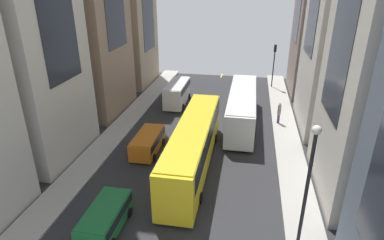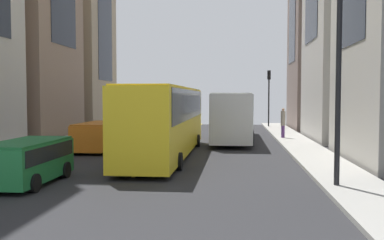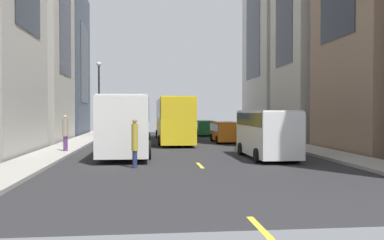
{
  "view_description": "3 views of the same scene",
  "coord_description": "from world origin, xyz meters",
  "views": [
    {
      "loc": [
        -4.13,
        26.87,
        13.52
      ],
      "look_at": [
        0.2,
        3.03,
        2.94
      ],
      "focal_mm": 30.34,
      "sensor_mm": 36.0,
      "label": 1
    },
    {
      "loc": [
        -3.94,
        27.64,
        3.09
      ],
      "look_at": [
        -1.51,
        3.9,
        1.83
      ],
      "focal_mm": 40.36,
      "sensor_mm": 36.0,
      "label": 2
    },
    {
      "loc": [
        -2.41,
        -29.7,
        2.53
      ],
      "look_at": [
        0.99,
        2.43,
        1.85
      ],
      "focal_mm": 38.98,
      "sensor_mm": 36.0,
      "label": 3
    }
  ],
  "objects": [
    {
      "name": "car_green_1",
      "position": [
        3.45,
        13.11,
        0.91
      ],
      "size": [
        2.02,
        4.16,
        1.55
      ],
      "color": "#1E7238",
      "rests_on": "ground"
    },
    {
      "name": "sidewalk_west",
      "position": [
        -7.96,
        0.0,
        0.07
      ],
      "size": [
        2.31,
        44.0,
        0.15
      ],
      "primitive_type": "cube",
      "color": "#9E9B93",
      "rests_on": "ground"
    },
    {
      "name": "pedestrian_waiting_curb",
      "position": [
        -7.34,
        -4.12,
        1.3
      ],
      "size": [
        0.34,
        0.34,
        2.15
      ],
      "rotation": [
        0.0,
        0.0,
        0.1
      ],
      "color": "#593372",
      "rests_on": "ground"
    },
    {
      "name": "lane_stripe_1",
      "position": [
        0.0,
        -10.5,
        0.01
      ],
      "size": [
        0.16,
        2.0,
        0.01
      ],
      "primitive_type": "cube",
      "color": "yellow",
      "rests_on": "ground"
    },
    {
      "name": "traffic_light_near_corner",
      "position": [
        -7.21,
        -16.31,
        4.07
      ],
      "size": [
        0.32,
        0.44,
        5.61
      ],
      "color": "black",
      "rests_on": "ground"
    },
    {
      "name": "car_orange_0",
      "position": [
        3.87,
        3.69,
        0.97
      ],
      "size": [
        2.04,
        4.52,
        1.64
      ],
      "color": "orange",
      "rests_on": "ground"
    },
    {
      "name": "sidewalk_east",
      "position": [
        7.96,
        0.0,
        0.07
      ],
      "size": [
        2.31,
        44.0,
        0.15
      ],
      "primitive_type": "cube",
      "color": "#9E9B93",
      "rests_on": "ground"
    },
    {
      "name": "lane_stripe_2",
      "position": [
        0.0,
        0.0,
        0.01
      ],
      "size": [
        0.16,
        2.0,
        0.01
      ],
      "primitive_type": "cube",
      "color": "yellow",
      "rests_on": "ground"
    },
    {
      "name": "lane_stripe_3",
      "position": [
        0.0,
        10.5,
        0.01
      ],
      "size": [
        0.16,
        2.0,
        0.01
      ],
      "primitive_type": "cube",
      "color": "yellow",
      "rests_on": "ground"
    },
    {
      "name": "pedestrian_crossing_near",
      "position": [
        -3.0,
        -11.02,
        1.17
      ],
      "size": [
        0.29,
        0.29,
        2.18
      ],
      "rotation": [
        0.0,
        0.0,
        3.66
      ],
      "color": "navy",
      "rests_on": "ground"
    },
    {
      "name": "building_east_0",
      "position": [
        13.75,
        -15.31,
        10.64
      ],
      "size": [
        8.96,
        8.2,
        21.28
      ],
      "color": "tan",
      "rests_on": "ground"
    },
    {
      "name": "ground_plane",
      "position": [
        0.0,
        0.0,
        0.0
      ],
      "size": [
        42.23,
        42.23,
        0.0
      ],
      "primitive_type": "plane",
      "color": "#28282B"
    },
    {
      "name": "lane_stripe_0",
      "position": [
        0.0,
        -21.0,
        0.01
      ],
      "size": [
        0.16,
        2.0,
        0.01
      ],
      "primitive_type": "cube",
      "color": "yellow",
      "rests_on": "ground"
    },
    {
      "name": "delivery_van_white",
      "position": [
        3.93,
        -7.95,
        1.51
      ],
      "size": [
        2.25,
        5.82,
        2.58
      ],
      "color": "white",
      "rests_on": "ground"
    },
    {
      "name": "streetlamp_near",
      "position": [
        -7.31,
        12.9,
        4.63
      ],
      "size": [
        0.44,
        0.44,
        7.34
      ],
      "color": "black",
      "rests_on": "ground"
    },
    {
      "name": "city_bus_white",
      "position": [
        -3.66,
        -3.68,
        2.01
      ],
      "size": [
        2.8,
        12.81,
        3.35
      ],
      "color": "silver",
      "rests_on": "ground"
    },
    {
      "name": "streetcar_yellow",
      "position": [
        -0.33,
        5.33,
        2.12
      ],
      "size": [
        2.7,
        14.1,
        3.59
      ],
      "color": "yellow",
      "rests_on": "ground"
    }
  ]
}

